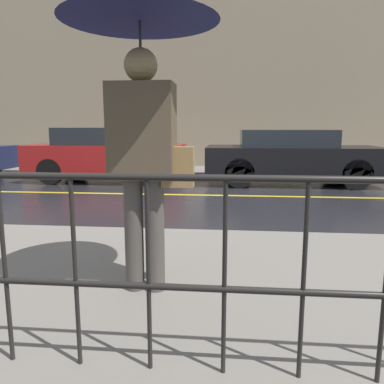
# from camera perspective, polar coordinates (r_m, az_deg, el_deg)

# --- Properties ---
(ground_plane) EXTENTS (80.00, 80.00, 0.00)m
(ground_plane) POSITION_cam_1_polar(r_m,az_deg,el_deg) (7.91, -3.04, -0.41)
(ground_plane) COLOR black
(sidewalk_near) EXTENTS (28.00, 3.04, 0.12)m
(sidewalk_near) POSITION_cam_1_polar(r_m,az_deg,el_deg) (3.53, -14.65, -12.67)
(sidewalk_near) COLOR slate
(sidewalk_near) RESTS_ON ground_plane
(sidewalk_far) EXTENTS (28.00, 1.84, 0.12)m
(sidewalk_far) POSITION_cam_1_polar(r_m,az_deg,el_deg) (11.88, -0.13, 3.27)
(sidewalk_far) COLOR slate
(sidewalk_far) RESTS_ON ground_plane
(lane_marking) EXTENTS (25.20, 0.12, 0.01)m
(lane_marking) POSITION_cam_1_polar(r_m,az_deg,el_deg) (7.91, -3.04, -0.38)
(lane_marking) COLOR gold
(lane_marking) RESTS_ON ground_plane
(building_storefront) EXTENTS (28.00, 0.30, 6.43)m
(building_storefront) POSITION_cam_1_polar(r_m,az_deg,el_deg) (13.00, 0.36, 17.75)
(building_storefront) COLOR gray
(building_storefront) RESTS_ON ground_plane
(railing_foreground) EXTENTS (12.00, 0.04, 1.04)m
(railing_foreground) POSITION_cam_1_polar(r_m,az_deg,el_deg) (2.22, -26.86, -7.20)
(railing_foreground) COLOR black
(railing_foreground) RESTS_ON sidewalk_near
(pedestrian) EXTENTS (1.14, 1.14, 2.27)m
(pedestrian) POSITION_cam_1_polar(r_m,az_deg,el_deg) (2.89, -7.76, 20.37)
(pedestrian) COLOR #4C4742
(pedestrian) RESTS_ON sidewalk_near
(car_red) EXTENTS (3.97, 1.76, 1.40)m
(car_red) POSITION_cam_1_polar(r_m,az_deg,el_deg) (10.16, -12.89, 5.73)
(car_red) COLOR maroon
(car_red) RESTS_ON ground_plane
(car_black) EXTENTS (4.27, 1.91, 1.35)m
(car_black) POSITION_cam_1_polar(r_m,az_deg,el_deg) (9.77, 14.75, 5.44)
(car_black) COLOR black
(car_black) RESTS_ON ground_plane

